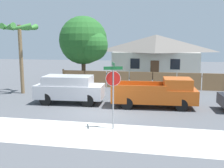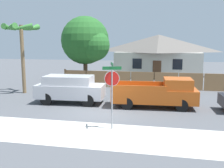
% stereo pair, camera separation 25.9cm
% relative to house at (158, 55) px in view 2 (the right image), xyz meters
% --- Properties ---
extents(ground_plane, '(80.00, 80.00, 0.00)m').
position_rel_house_xyz_m(ground_plane, '(-2.52, -17.12, -2.49)').
color(ground_plane, '#4C4F54').
extents(sidewalk_strip, '(36.00, 3.20, 0.01)m').
position_rel_house_xyz_m(sidewalk_strip, '(-2.52, -20.72, -2.49)').
color(sidewalk_strip, beige).
rests_on(sidewalk_strip, ground).
extents(wooden_fence, '(14.27, 0.12, 1.54)m').
position_rel_house_xyz_m(wooden_fence, '(-1.00, -8.91, -1.77)').
color(wooden_fence, '#997047').
rests_on(wooden_fence, ground).
extents(house, '(10.21, 6.54, 4.81)m').
position_rel_house_xyz_m(house, '(0.00, 0.00, 0.00)').
color(house, beige).
rests_on(house, ground).
extents(oak_tree, '(4.75, 4.53, 6.40)m').
position_rel_house_xyz_m(oak_tree, '(-6.42, -7.41, 1.53)').
color(oak_tree, brown).
rests_on(oak_tree, ground).
extents(palm_tree, '(2.66, 2.86, 5.38)m').
position_rel_house_xyz_m(palm_tree, '(-9.96, -12.82, 2.12)').
color(palm_tree, brown).
rests_on(palm_tree, ground).
extents(red_suv, '(4.54, 2.14, 1.83)m').
position_rel_house_xyz_m(red_suv, '(-5.15, -15.31, -1.49)').
color(red_suv, '#B7B7BC').
rests_on(red_suv, ground).
extents(orange_pickup, '(5.25, 2.17, 1.84)m').
position_rel_house_xyz_m(orange_pickup, '(0.54, -15.30, -1.60)').
color(orange_pickup, '#B74C14').
rests_on(orange_pickup, ground).
extents(stop_sign, '(0.84, 0.75, 3.11)m').
position_rel_house_xyz_m(stop_sign, '(-1.39, -19.79, -0.39)').
color(stop_sign, gray).
rests_on(stop_sign, ground).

